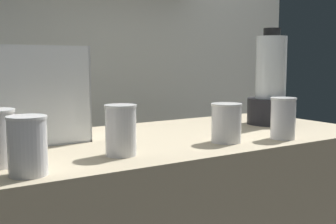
# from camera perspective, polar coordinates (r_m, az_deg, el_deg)

# --- Properties ---
(back_wall_unit) EXTENTS (2.60, 0.24, 2.50)m
(back_wall_unit) POSITION_cam_1_polar(r_m,az_deg,el_deg) (2.10, -11.64, 9.77)
(back_wall_unit) COLOR silver
(back_wall_unit) RESTS_ON ground_plane
(carrot_display_bin) EXTENTS (0.32, 0.24, 0.29)m
(carrot_display_bin) POSITION_cam_1_polar(r_m,az_deg,el_deg) (1.40, -17.75, -0.02)
(carrot_display_bin) COLOR white
(carrot_display_bin) RESTS_ON counter
(blender_pitcher) EXTENTS (0.17, 0.17, 0.37)m
(blender_pitcher) POSITION_cam_1_polar(r_m,az_deg,el_deg) (1.74, 13.17, 3.06)
(blender_pitcher) COLOR black
(blender_pitcher) RESTS_ON counter
(juice_cup_carrot_left) EXTENTS (0.09, 0.09, 0.13)m
(juice_cup_carrot_left) POSITION_cam_1_polar(r_m,az_deg,el_deg) (0.99, -17.78, -4.58)
(juice_cup_carrot_left) COLOR white
(juice_cup_carrot_left) RESTS_ON counter
(juice_cup_mango_middle) EXTENTS (0.08, 0.08, 0.13)m
(juice_cup_mango_middle) POSITION_cam_1_polar(r_m,az_deg,el_deg) (1.15, -6.15, -2.69)
(juice_cup_mango_middle) COLOR white
(juice_cup_mango_middle) RESTS_ON counter
(juice_cup_beet_right) EXTENTS (0.09, 0.09, 0.12)m
(juice_cup_beet_right) POSITION_cam_1_polar(r_m,az_deg,el_deg) (1.33, 7.59, -1.67)
(juice_cup_beet_right) COLOR white
(juice_cup_beet_right) RESTS_ON counter
(juice_cup_carrot_far_right) EXTENTS (0.08, 0.08, 0.13)m
(juice_cup_carrot_far_right) POSITION_cam_1_polar(r_m,az_deg,el_deg) (1.43, 14.73, -1.02)
(juice_cup_carrot_far_right) COLOR white
(juice_cup_carrot_far_right) RESTS_ON counter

